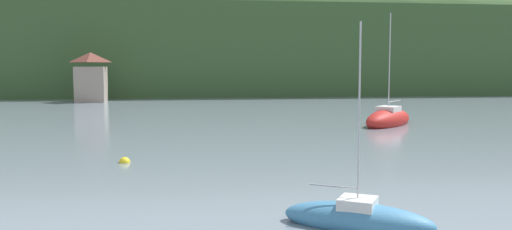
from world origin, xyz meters
The scene contains 5 objects.
wooded_hillside centered at (0.28, 127.40, 6.24)m, with size 352.00×47.32×36.86m.
shore_building_central centered at (-15.57, 94.07, 3.31)m, with size 4.15×4.32×6.83m.
sailboat_mid_1 centered at (2.19, 32.49, 0.28)m, with size 4.79×3.69×6.59m.
sailboat_far_7 centered at (14.04, 60.02, 0.48)m, with size 6.79×7.01×9.85m.
mooring_buoy_near centered at (-6.10, 44.98, 0.00)m, with size 0.58×0.58×0.58m, color yellow.
Camera 1 is at (-3.12, 16.79, 4.98)m, focal length 37.96 mm.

